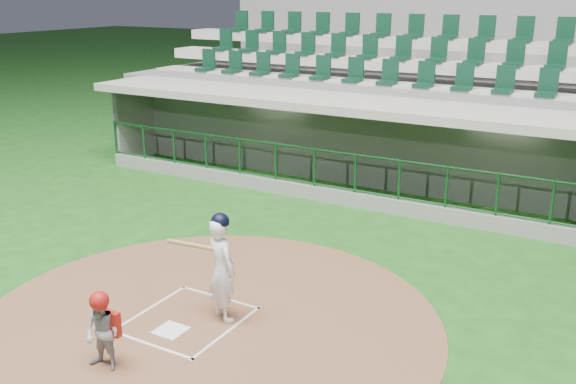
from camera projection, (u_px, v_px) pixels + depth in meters
The scene contains 8 objects.
ground at pixel (200, 312), 10.13m from camera, with size 120.00×120.00×0.00m, color #174B15.
dirt_circle at pixel (207, 322), 9.83m from camera, with size 7.20×7.20×0.01m, color brown.
home_plate at pixel (171, 330), 9.55m from camera, with size 0.43×0.43×0.02m, color white.
batter_box_chalk at pixel (188, 319), 9.88m from camera, with size 1.55×1.80×0.01m.
dugout_structure at pixel (390, 151), 16.24m from camera, with size 16.40×3.70×3.00m.
seating_deck at pixel (425, 113), 18.72m from camera, with size 17.00×6.72×5.15m.
batter at pixel (221, 267), 9.68m from camera, with size 0.89×0.95×1.72m.
catcher at pixel (102, 330), 8.46m from camera, with size 0.53×0.43×1.13m.
Camera 1 is at (5.73, -7.19, 4.88)m, focal length 40.00 mm.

